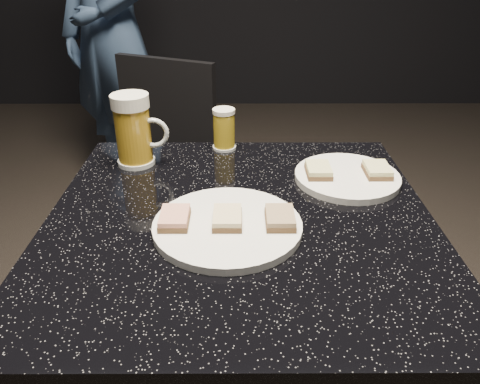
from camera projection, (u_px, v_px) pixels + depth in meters
name	position (u px, v px, depth m)	size (l,w,h in m)	color
plate_large	(227.00, 226.00, 0.81)	(0.26, 0.26, 0.01)	white
plate_small	(347.00, 177.00, 0.97)	(0.22, 0.22, 0.01)	white
patron	(113.00, 34.00, 2.12)	(0.59, 0.39, 1.62)	navy
table	(240.00, 316.00, 0.97)	(0.70, 0.70, 0.75)	black
beer_mug	(134.00, 130.00, 1.01)	(0.12, 0.08, 0.16)	white
beer_tumbler	(224.00, 129.00, 1.10)	(0.06, 0.06, 0.10)	silver
chair	(155.00, 170.00, 1.60)	(0.48, 0.48, 0.85)	black
canapes_on_plate_large	(227.00, 218.00, 0.80)	(0.23, 0.07, 0.02)	#4C3521
canapes_on_plate_small	(348.00, 170.00, 0.97)	(0.17, 0.07, 0.02)	#4C3521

